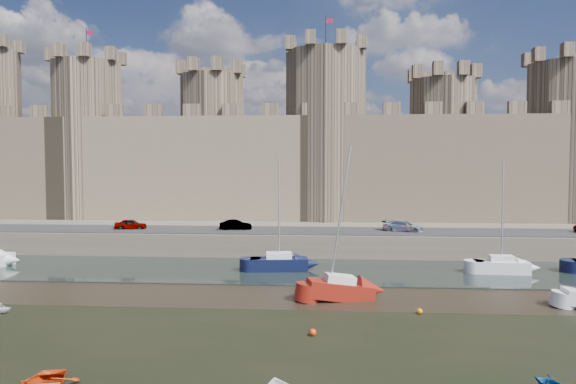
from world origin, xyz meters
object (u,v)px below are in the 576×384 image
object	(u,v)px
sailboat_4	(340,288)
car_1	(236,225)
car_0	(131,224)
car_2	(403,226)
sailboat_1	(279,262)
sailboat_2	(501,265)

from	to	relation	value
sailboat_4	car_1	bearing A→B (deg)	105.77
car_0	car_2	distance (m)	31.15
sailboat_1	sailboat_2	world-z (taller)	sailboat_1
car_1	sailboat_4	distance (m)	23.13
car_1	sailboat_1	xyz separation A→B (m)	(5.90, -10.29, -2.27)
car_0	car_2	bearing A→B (deg)	-97.05
car_0	sailboat_1	distance (m)	20.82
sailboat_2	sailboat_4	xyz separation A→B (m)	(-15.00, -9.94, 0.00)
car_0	car_1	size ratio (longest dim) A/B	0.98
car_0	sailboat_1	bearing A→B (deg)	-126.33
car_0	sailboat_2	xyz separation A→B (m)	(38.55, -9.82, -2.29)
car_2	sailboat_4	distance (m)	21.47
car_2	sailboat_2	world-z (taller)	sailboat_2
sailboat_2	sailboat_4	bearing A→B (deg)	-143.24
sailboat_2	sailboat_4	size ratio (longest dim) A/B	0.89
car_2	sailboat_1	distance (m)	16.72
car_1	sailboat_1	world-z (taller)	sailboat_1
car_0	sailboat_2	distance (m)	39.85
sailboat_1	sailboat_2	size ratio (longest dim) A/B	1.04
sailboat_2	sailboat_4	world-z (taller)	sailboat_4
car_2	car_1	bearing A→B (deg)	105.64
car_0	sailboat_2	size ratio (longest dim) A/B	0.35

